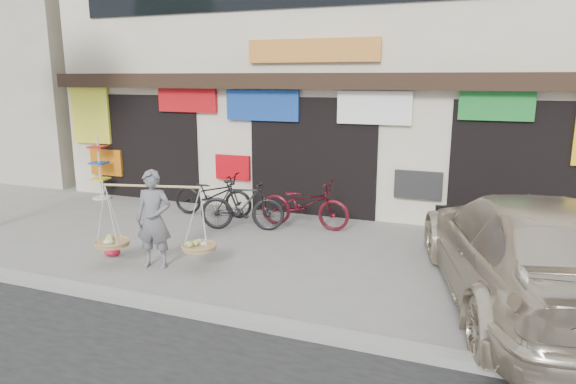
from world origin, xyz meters
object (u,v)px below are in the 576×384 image
at_px(bike_2, 304,204).
at_px(bike_0, 213,195).
at_px(street_vendor, 154,223).
at_px(display_rack, 100,173).
at_px(suv, 529,252).
at_px(bike_1, 242,205).

bearing_deg(bike_2, bike_0, 86.85).
distance_m(street_vendor, display_rack, 5.70).
xyz_separation_m(bike_0, bike_2, (2.27, -0.13, 0.01)).
distance_m(street_vendor, bike_0, 3.33).
height_order(suv, display_rack, display_rack).
height_order(bike_1, suv, suv).
height_order(street_vendor, suv, street_vendor).
xyz_separation_m(bike_1, bike_2, (1.14, 0.64, -0.02)).
distance_m(bike_0, suv, 6.96).
distance_m(bike_0, bike_2, 2.28).
distance_m(street_vendor, bike_2, 3.49).
bearing_deg(suv, street_vendor, -8.25).
distance_m(bike_1, suv, 5.63).
xyz_separation_m(bike_2, suv, (4.15, -2.53, 0.28)).
bearing_deg(display_rack, bike_1, -14.48).
xyz_separation_m(bike_1, suv, (5.30, -1.88, 0.27)).
distance_m(bike_0, display_rack, 3.65).
relative_size(suv, display_rack, 3.49).
bearing_deg(suv, bike_2, -45.41).
relative_size(bike_1, bike_2, 0.90).
xyz_separation_m(bike_2, display_rack, (-5.89, 0.58, 0.17)).
xyz_separation_m(suv, display_rack, (-10.04, 3.11, -0.12)).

